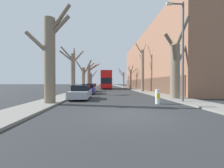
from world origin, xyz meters
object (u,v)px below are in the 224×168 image
object	(u,v)px
parked_car_0	(81,92)
lamp_post	(182,47)
street_tree_right_3	(123,78)
parked_car_2	(91,88)
street_tree_left_1	(73,70)
street_tree_left_4	(91,79)
street_tree_left_0	(50,58)
street_tree_left_2	(84,76)
street_tree_right_1	(143,69)
parked_car_1	(88,89)
traffic_bollard	(158,97)
street_tree_left_3	(89,75)
street_tree_right_2	(131,78)
double_decker_bus	(106,79)
street_tree_right_0	(176,67)

from	to	relation	value
parked_car_0	lamp_post	bearing A→B (deg)	-21.42
street_tree_right_3	parked_car_2	distance (m)	24.23
street_tree_left_1	street_tree_left_4	distance (m)	27.88
street_tree_right_3	lamp_post	distance (m)	37.99
parked_car_0	street_tree_left_0	bearing A→B (deg)	-115.07
street_tree_left_4	street_tree_right_3	world-z (taller)	street_tree_right_3
street_tree_left_4	lamp_post	size ratio (longest dim) A/B	0.76
street_tree_left_2	street_tree_right_1	size ratio (longest dim) A/B	0.69
parked_car_1	parked_car_2	world-z (taller)	parked_car_2
parked_car_2	traffic_bollard	size ratio (longest dim) A/B	3.67
street_tree_left_1	lamp_post	xyz separation A→B (m)	(10.25, -8.97, 1.12)
street_tree_left_2	parked_car_1	distance (m)	9.15
street_tree_right_3	parked_car_0	bearing A→B (deg)	-103.94
street_tree_left_1	street_tree_right_3	size ratio (longest dim) A/B	1.03
street_tree_left_2	street_tree_left_3	distance (m)	8.93
street_tree_left_0	street_tree_right_2	distance (m)	27.66
parked_car_2	lamp_post	distance (m)	17.91
street_tree_right_1	street_tree_right_2	bearing A→B (deg)	90.12
lamp_post	traffic_bollard	size ratio (longest dim) A/B	7.22
street_tree_right_2	lamp_post	size ratio (longest dim) A/B	0.76
street_tree_left_1	traffic_bollard	bearing A→B (deg)	-49.11
parked_car_1	lamp_post	size ratio (longest dim) A/B	0.57
double_decker_bus	street_tree_left_4	bearing A→B (deg)	116.96
street_tree_right_2	double_decker_bus	world-z (taller)	street_tree_right_2
street_tree_left_3	street_tree_right_1	bearing A→B (deg)	-52.72
street_tree_left_1	street_tree_right_2	size ratio (longest dim) A/B	1.08
double_decker_bus	parked_car_0	size ratio (longest dim) A/B	2.60
parked_car_1	street_tree_right_0	bearing A→B (deg)	-40.03
street_tree_left_4	parked_car_1	distance (m)	27.06
parked_car_2	street_tree_right_1	bearing A→B (deg)	-9.70
street_tree_left_0	street_tree_right_2	size ratio (longest dim) A/B	1.22
double_decker_bus	lamp_post	world-z (taller)	lamp_post
street_tree_left_0	street_tree_right_1	world-z (taller)	street_tree_right_1
parked_car_0	street_tree_left_4	bearing A→B (deg)	93.22
street_tree_right_3	parked_car_0	world-z (taller)	street_tree_right_3
street_tree_right_0	parked_car_2	world-z (taller)	street_tree_right_0
lamp_post	parked_car_0	bearing A→B (deg)	158.58
street_tree_left_1	street_tree_right_1	distance (m)	11.88
street_tree_right_0	traffic_bollard	bearing A→B (deg)	-134.04
parked_car_2	traffic_bollard	world-z (taller)	parked_car_2
street_tree_left_0	street_tree_left_4	world-z (taller)	street_tree_left_0
street_tree_left_4	street_tree_left_0	bearing A→B (deg)	-89.65
street_tree_left_3	parked_car_0	distance (m)	24.49
street_tree_left_3	street_tree_right_0	world-z (taller)	street_tree_right_0
street_tree_left_0	parked_car_1	bearing A→B (deg)	80.76
double_decker_bus	lamp_post	xyz separation A→B (m)	(5.53, -27.71, 1.89)
traffic_bollard	parked_car_1	bearing A→B (deg)	120.89
street_tree_right_2	street_tree_right_3	xyz separation A→B (m)	(-0.19, 12.67, 0.14)
street_tree_right_3	double_decker_bus	size ratio (longest dim) A/B	0.54
street_tree_left_0	lamp_post	distance (m)	10.01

